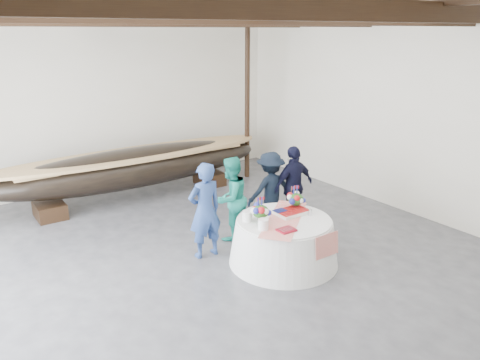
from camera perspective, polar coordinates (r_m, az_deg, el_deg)
floor at (r=8.50m, az=-0.95°, el=-11.01°), size 10.00×12.00×0.01m
wall_back at (r=13.01m, az=-16.07°, el=8.97°), size 10.00×0.02×4.50m
wall_right at (r=11.19m, az=20.96°, el=7.14°), size 0.02×12.00×4.50m
ceiling at (r=7.46m, az=-1.14°, el=20.91°), size 10.00×12.00×0.01m
pavilion_structure at (r=8.10m, az=-4.29°, el=17.10°), size 9.80×11.76×4.50m
longboat_display at (r=11.91m, az=-12.60°, el=1.55°), size 7.09×1.42×1.33m
banquet_table at (r=8.64m, az=5.34°, el=-7.40°), size 2.00×2.00×0.86m
tabletop_items at (r=8.51m, az=4.78°, el=-3.56°), size 1.77×1.60×0.40m
guest_woman_blue at (r=8.68m, az=-4.30°, el=-3.71°), size 0.68×0.45×1.84m
guest_woman_teal at (r=9.43m, az=-1.14°, el=-2.27°), size 0.99×0.86×1.72m
guest_man_left at (r=10.07m, az=3.71°, el=-1.16°), size 1.13×0.72×1.66m
guest_man_right at (r=10.21m, az=6.55°, el=-0.68°), size 1.04×0.45×1.76m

